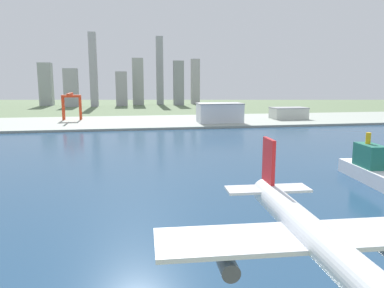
% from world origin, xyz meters
% --- Properties ---
extents(ground_plane, '(2400.00, 2400.00, 0.00)m').
position_xyz_m(ground_plane, '(0.00, 300.00, 0.00)').
color(ground_plane, '#5E7350').
extents(water_bay, '(840.00, 360.00, 0.15)m').
position_xyz_m(water_bay, '(0.00, 240.00, 0.07)').
color(water_bay, navy).
rests_on(water_bay, ground).
extents(industrial_pier, '(840.00, 140.00, 2.50)m').
position_xyz_m(industrial_pier, '(0.00, 490.00, 1.25)').
color(industrial_pier, '#99A297').
rests_on(industrial_pier, ground).
extents(airplane_landing, '(32.65, 37.26, 11.13)m').
position_xyz_m(airplane_landing, '(-17.58, 66.52, 35.38)').
color(airplane_landing, silver).
extents(ferry_boat, '(15.03, 49.53, 24.63)m').
position_xyz_m(ferry_boat, '(85.96, 199.77, 6.96)').
color(ferry_boat, white).
rests_on(ferry_boat, water_bay).
extents(port_crane_red, '(22.89, 39.66, 33.62)m').
position_xyz_m(port_crane_red, '(-101.55, 515.95, 26.74)').
color(port_crane_red, red).
rests_on(port_crane_red, industrial_pier).
extents(warehouse_main, '(52.11, 29.97, 22.54)m').
position_xyz_m(warehouse_main, '(73.18, 459.01, 13.79)').
color(warehouse_main, silver).
rests_on(warehouse_main, industrial_pier).
extents(warehouse_annex, '(44.51, 27.06, 14.60)m').
position_xyz_m(warehouse_annex, '(170.74, 483.19, 9.82)').
color(warehouse_annex, silver).
rests_on(warehouse_annex, industrial_pier).
extents(distant_skyline, '(332.72, 67.95, 143.07)m').
position_xyz_m(distant_skyline, '(-48.00, 826.56, 49.95)').
color(distant_skyline, '#969B9C').
rests_on(distant_skyline, ground).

